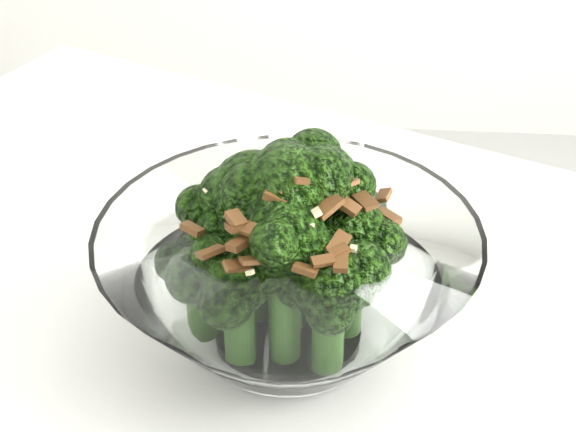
{
  "coord_description": "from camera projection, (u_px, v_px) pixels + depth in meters",
  "views": [
    {
      "loc": [
        0.04,
        -0.35,
        1.13
      ],
      "look_at": [
        0.01,
        0.07,
        0.85
      ],
      "focal_mm": 55.0,
      "sensor_mm": 36.0,
      "label": 1
    }
  ],
  "objects": [
    {
      "name": "broccoli_dish",
      "position": [
        288.0,
        271.0,
        0.53
      ],
      "size": [
        0.23,
        0.23,
        0.14
      ],
      "color": "white",
      "rests_on": "table"
    }
  ]
}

